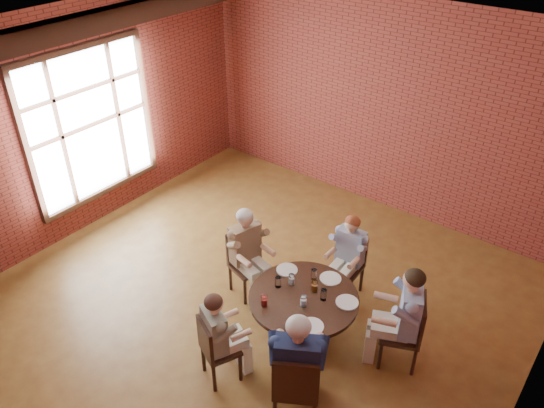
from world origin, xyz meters
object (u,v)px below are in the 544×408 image
Objects in this scene: dining_table at (303,311)px; chair_c at (245,259)px; chair_d at (215,348)px; diner_b at (348,257)px; diner_e at (297,366)px; diner_c at (248,253)px; smartphone at (300,328)px; chair_b at (350,262)px; chair_a at (409,329)px; diner_d at (220,337)px; chair_e at (296,386)px; diner_a at (403,317)px.

dining_table is 1.38× the size of chair_c.
diner_b is at bearing -76.76° from chair_d.
diner_e reaches higher than chair_c.
diner_c is 8.77× the size of smartphone.
chair_b reaches higher than smartphone.
chair_a is 0.77× the size of diner_b.
chair_d is (-1.58, -1.52, -0.03)m from chair_a.
chair_b is 1.63m from smartphone.
dining_table is 1.04× the size of diner_b.
smartphone is at bearing -81.87° from chair_b.
chair_a is 1.08× the size of chair_b.
chair_d reaches higher than dining_table.
chair_b is at bearing -75.87° from diner_d.
chair_a is at bearing -145.73° from diner_e.
chair_c is (-1.13, -0.75, -0.11)m from diner_b.
diner_d is at bearing -71.00° from chair_a.
chair_e is (0.58, -1.99, -0.09)m from diner_b.
diner_e is at bearing -77.09° from chair_b.
diner_a is 0.96× the size of diner_e.
chair_d is at bearing 90.00° from diner_d.
chair_d is at bearing -103.73° from diner_b.
chair_e is 0.69× the size of diner_e.
diner_a is at bearing -70.77° from chair_c.
diner_a reaches higher than chair_c.
chair_a is 0.97× the size of chair_e.
diner_a is at bearing -90.00° from chair_a.
diner_a is (1.03, 0.46, 0.15)m from dining_table.
diner_c is at bearing -40.12° from chair_d.
diner_e is at bearing -49.18° from chair_a.
diner_b is at bearing -144.30° from diner_a.
diner_e is at bearing -108.93° from chair_c.
diner_e is (-0.62, -1.32, 0.19)m from chair_a.
chair_a is at bearing -142.73° from chair_e.
diner_a is at bearing -111.29° from diner_d.
chair_e is at bearing -43.75° from diner_a.
chair_b is 0.72× the size of diner_b.
chair_b is at bearing -146.99° from diner_a.
chair_c is (-2.28, -0.16, -0.01)m from chair_a.
diner_c is at bearing -90.00° from chair_c.
chair_d is at bearing -136.53° from chair_c.
chair_b is at bearing -38.14° from chair_c.
diner_b is at bearing 92.27° from dining_table.
diner_b is (-1.07, 0.62, -0.06)m from diner_a.
chair_c is 0.71× the size of diner_c.
chair_c is 0.94× the size of chair_e.
chair_a reaches higher than chair_c.
chair_b is at bearing -76.32° from chair_d.
diner_d is at bearing -28.03° from chair_e.
chair_c is 6.19× the size of smartphone.
smartphone is at bearing -60.27° from dining_table.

